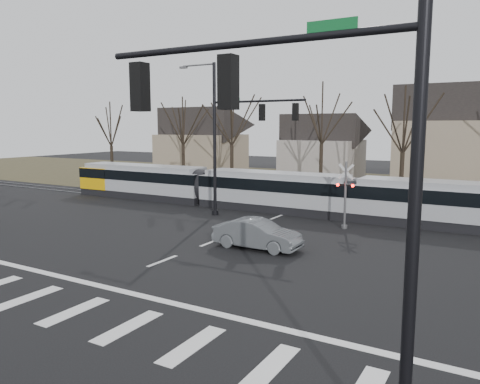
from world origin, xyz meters
The scene contains 15 objects.
ground centered at (0.00, 0.00, 0.00)m, with size 140.00×140.00×0.00m, color black.
grass_verge centered at (0.00, 32.00, 0.01)m, with size 140.00×28.00×0.01m, color #38331E.
crosswalk centered at (0.00, -4.00, 0.01)m, with size 27.00×2.60×0.01m.
stop_line centered at (0.00, -1.80, 0.01)m, with size 28.00×0.35×0.01m, color silver.
lane_dashes centered at (0.00, 16.00, 0.01)m, with size 0.18×30.00×0.01m.
rail_pair centered at (0.00, 15.80, 0.03)m, with size 90.00×1.52×0.06m.
tram centered at (-1.32, 16.00, 1.52)m, with size 36.74×2.73×2.78m.
sedan centered at (2.67, 6.10, 0.73)m, with size 4.46×1.58×1.46m, color #575B5F.
signal_pole_near_right centered at (10.11, -6.00, 5.17)m, with size 6.72×0.44×8.00m.
signal_pole_far centered at (-2.41, 12.50, 5.70)m, with size 9.28×0.44×10.20m.
rail_crossing_signal centered at (5.00, 12.79, 1.89)m, with size 1.08×0.36×4.00m.
tree_row centered at (2.00, 26.00, 5.00)m, with size 59.20×7.20×10.00m.
house_a centered at (-20.00, 34.00, 4.46)m, with size 9.72×8.64×8.60m.
house_b centered at (-5.00, 36.00, 3.97)m, with size 8.64×7.56×7.65m.
house_c centered at (9.00, 33.00, 5.23)m, with size 10.80×8.64×10.10m.
Camera 1 is at (13.30, -13.96, 6.06)m, focal length 35.00 mm.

